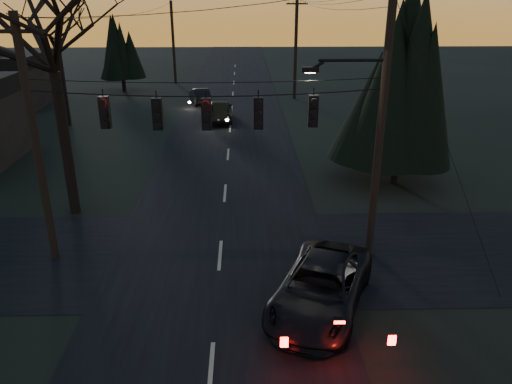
{
  "coord_description": "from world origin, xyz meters",
  "views": [
    {
      "loc": [
        0.88,
        -6.13,
        9.13
      ],
      "look_at": [
        1.28,
        8.48,
        3.13
      ],
      "focal_mm": 35.0,
      "sensor_mm": 36.0,
      "label": 1
    }
  ],
  "objects_px": {
    "utility_pole_far_r": "(294,98)",
    "sedan_oncoming_b": "(200,96)",
    "utility_pole_left": "(56,258)",
    "utility_pole_far_l": "(176,83)",
    "utility_pole_right": "(368,253)",
    "suv_near": "(321,288)",
    "evergreen_right": "(405,83)",
    "bare_tree_left": "(45,6)",
    "sedan_oncoming_a": "(220,110)"
  },
  "relations": [
    {
      "from": "utility_pole_far_r",
      "to": "sedan_oncoming_b",
      "type": "xyz_separation_m",
      "value": [
        -8.22,
        -1.8,
        0.64
      ]
    },
    {
      "from": "utility_pole_left",
      "to": "utility_pole_far_l",
      "type": "height_order",
      "value": "utility_pole_left"
    },
    {
      "from": "utility_pole_right",
      "to": "utility_pole_left",
      "type": "distance_m",
      "value": 11.5
    },
    {
      "from": "suv_near",
      "to": "sedan_oncoming_b",
      "type": "bearing_deg",
      "value": 123.6
    },
    {
      "from": "utility_pole_right",
      "to": "sedan_oncoming_b",
      "type": "height_order",
      "value": "utility_pole_right"
    },
    {
      "from": "suv_near",
      "to": "utility_pole_right",
      "type": "bearing_deg",
      "value": 77.71
    },
    {
      "from": "evergreen_right",
      "to": "utility_pole_right",
      "type": "bearing_deg",
      "value": -112.57
    },
    {
      "from": "bare_tree_left",
      "to": "evergreen_right",
      "type": "relative_size",
      "value": 1.38
    },
    {
      "from": "utility_pole_left",
      "to": "utility_pole_far_r",
      "type": "bearing_deg",
      "value": 67.67
    },
    {
      "from": "evergreen_right",
      "to": "sedan_oncoming_a",
      "type": "height_order",
      "value": "evergreen_right"
    },
    {
      "from": "utility_pole_right",
      "to": "utility_pole_far_l",
      "type": "xyz_separation_m",
      "value": [
        -11.5,
        36.0,
        0.0
      ]
    },
    {
      "from": "utility_pole_far_r",
      "to": "evergreen_right",
      "type": "distance_m",
      "value": 21.61
    },
    {
      "from": "bare_tree_left",
      "to": "utility_pole_far_r",
      "type": "bearing_deg",
      "value": 63.46
    },
    {
      "from": "suv_near",
      "to": "utility_pole_far_r",
      "type": "bearing_deg",
      "value": 108.08
    },
    {
      "from": "sedan_oncoming_b",
      "to": "utility_pole_far_r",
      "type": "bearing_deg",
      "value": 178.67
    },
    {
      "from": "sedan_oncoming_a",
      "to": "utility_pole_far_l",
      "type": "bearing_deg",
      "value": -73.27
    },
    {
      "from": "utility_pole_right",
      "to": "sedan_oncoming_b",
      "type": "xyz_separation_m",
      "value": [
        -8.22,
        26.2,
        0.64
      ]
    },
    {
      "from": "utility_pole_far_r",
      "to": "sedan_oncoming_b",
      "type": "relative_size",
      "value": 2.2
    },
    {
      "from": "utility_pole_far_r",
      "to": "utility_pole_far_l",
      "type": "distance_m",
      "value": 14.01
    },
    {
      "from": "utility_pole_right",
      "to": "evergreen_right",
      "type": "xyz_separation_m",
      "value": [
        2.99,
        7.19,
        5.0
      ]
    },
    {
      "from": "utility_pole_left",
      "to": "sedan_oncoming_a",
      "type": "relative_size",
      "value": 1.84
    },
    {
      "from": "utility_pole_far_l",
      "to": "evergreen_right",
      "type": "distance_m",
      "value": 32.63
    },
    {
      "from": "evergreen_right",
      "to": "suv_near",
      "type": "distance_m",
      "value": 12.53
    },
    {
      "from": "sedan_oncoming_a",
      "to": "suv_near",
      "type": "bearing_deg",
      "value": 98.31
    },
    {
      "from": "bare_tree_left",
      "to": "sedan_oncoming_a",
      "type": "distance_m",
      "value": 18.74
    },
    {
      "from": "sedan_oncoming_b",
      "to": "evergreen_right",
      "type": "bearing_deg",
      "value": 106.82
    },
    {
      "from": "utility_pole_left",
      "to": "sedan_oncoming_a",
      "type": "distance_m",
      "value": 20.77
    },
    {
      "from": "utility_pole_far_l",
      "to": "bare_tree_left",
      "type": "bearing_deg",
      "value": -90.88
    },
    {
      "from": "utility_pole_left",
      "to": "sedan_oncoming_b",
      "type": "xyz_separation_m",
      "value": [
        3.28,
        26.2,
        0.64
      ]
    },
    {
      "from": "utility_pole_far_l",
      "to": "suv_near",
      "type": "xyz_separation_m",
      "value": [
        9.2,
        -39.34,
        0.73
      ]
    },
    {
      "from": "suv_near",
      "to": "sedan_oncoming_a",
      "type": "bearing_deg",
      "value": 121.96
    },
    {
      "from": "utility_pole_far_r",
      "to": "utility_pole_far_l",
      "type": "xyz_separation_m",
      "value": [
        -11.5,
        8.0,
        0.0
      ]
    },
    {
      "from": "bare_tree_left",
      "to": "sedan_oncoming_a",
      "type": "bearing_deg",
      "value": 70.53
    },
    {
      "from": "bare_tree_left",
      "to": "evergreen_right",
      "type": "height_order",
      "value": "bare_tree_left"
    },
    {
      "from": "bare_tree_left",
      "to": "sedan_oncoming_b",
      "type": "bearing_deg",
      "value": 80.35
    },
    {
      "from": "utility_pole_far_r",
      "to": "utility_pole_far_l",
      "type": "relative_size",
      "value": 1.06
    },
    {
      "from": "utility_pole_right",
      "to": "bare_tree_left",
      "type": "distance_m",
      "value": 15.23
    },
    {
      "from": "evergreen_right",
      "to": "suv_near",
      "type": "bearing_deg",
      "value": -116.67
    },
    {
      "from": "utility_pole_right",
      "to": "evergreen_right",
      "type": "distance_m",
      "value": 9.26
    },
    {
      "from": "utility_pole_far_l",
      "to": "sedan_oncoming_b",
      "type": "relative_size",
      "value": 2.07
    },
    {
      "from": "utility_pole_far_l",
      "to": "bare_tree_left",
      "type": "distance_m",
      "value": 33.12
    },
    {
      "from": "bare_tree_left",
      "to": "sedan_oncoming_b",
      "type": "height_order",
      "value": "bare_tree_left"
    },
    {
      "from": "bare_tree_left",
      "to": "evergreen_right",
      "type": "distance_m",
      "value": 15.71
    },
    {
      "from": "utility_pole_right",
      "to": "bare_tree_left",
      "type": "relative_size",
      "value": 0.82
    },
    {
      "from": "utility_pole_right",
      "to": "utility_pole_far_r",
      "type": "relative_size",
      "value": 1.18
    },
    {
      "from": "utility_pole_far_r",
      "to": "utility_pole_far_l",
      "type": "height_order",
      "value": "utility_pole_far_r"
    },
    {
      "from": "utility_pole_far_r",
      "to": "suv_near",
      "type": "bearing_deg",
      "value": -94.2
    },
    {
      "from": "evergreen_right",
      "to": "sedan_oncoming_b",
      "type": "bearing_deg",
      "value": 120.52
    },
    {
      "from": "utility_pole_far_r",
      "to": "suv_near",
      "type": "distance_m",
      "value": 31.43
    },
    {
      "from": "utility_pole_left",
      "to": "utility_pole_far_l",
      "type": "bearing_deg",
      "value": 90.0
    }
  ]
}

